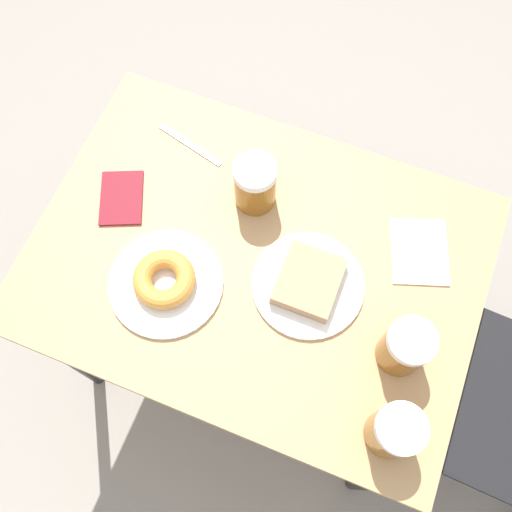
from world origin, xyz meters
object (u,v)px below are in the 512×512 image
object	(u,v)px
napkin_folded	(419,252)
fork	(190,145)
beer_mug_center	(255,184)
beer_mug_right	(394,431)
passport_near_edge	(122,198)
plate_with_donut	(165,281)
plate_with_cake	(308,283)
beer_mug_left	(405,347)

from	to	relation	value
napkin_folded	fork	bearing A→B (deg)	-96.40
beer_mug_center	beer_mug_right	bearing A→B (deg)	48.07
beer_mug_right	passport_near_edge	bearing A→B (deg)	-110.93
plate_with_donut	fork	bearing A→B (deg)	-164.43
napkin_folded	fork	world-z (taller)	same
beer_mug_center	plate_with_donut	bearing A→B (deg)	-21.17
plate_with_cake	fork	xyz separation A→B (m)	(-0.21, -0.35, -0.01)
beer_mug_center	passport_near_edge	distance (m)	0.29
beer_mug_right	plate_with_cake	bearing A→B (deg)	-133.19
plate_with_donut	passport_near_edge	distance (m)	0.22
beer_mug_left	passport_near_edge	world-z (taller)	beer_mug_left
plate_with_donut	plate_with_cake	bearing A→B (deg)	110.86
passport_near_edge	beer_mug_center	bearing A→B (deg)	111.74
beer_mug_center	fork	size ratio (longest dim) A/B	0.74
beer_mug_right	napkin_folded	size ratio (longest dim) A/B	0.71
beer_mug_left	beer_mug_center	distance (m)	0.43
beer_mug_left	napkin_folded	world-z (taller)	beer_mug_left
beer_mug_left	napkin_folded	size ratio (longest dim) A/B	0.71
plate_with_donut	passport_near_edge	xyz separation A→B (m)	(-0.14, -0.17, -0.01)
beer_mug_left	passport_near_edge	xyz separation A→B (m)	(-0.11, -0.63, -0.06)
beer_mug_left	napkin_folded	bearing A→B (deg)	-175.28
napkin_folded	passport_near_edge	size ratio (longest dim) A/B	1.15
beer_mug_center	beer_mug_right	xyz separation A→B (m)	(0.36, 0.40, 0.00)
plate_with_donut	beer_mug_right	distance (m)	0.51
beer_mug_right	beer_mug_left	bearing A→B (deg)	-170.93
beer_mug_left	fork	xyz separation A→B (m)	(-0.28, -0.55, -0.06)
beer_mug_left	beer_mug_right	size ratio (longest dim) A/B	1.00
beer_mug_right	fork	xyz separation A→B (m)	(-0.42, -0.58, -0.06)
beer_mug_right	passport_near_edge	world-z (taller)	beer_mug_right
beer_mug_center	beer_mug_right	distance (m)	0.53
beer_mug_center	passport_near_edge	xyz separation A→B (m)	(0.10, -0.26, -0.06)
plate_with_cake	napkin_folded	world-z (taller)	plate_with_cake
plate_with_cake	beer_mug_left	bearing A→B (deg)	71.76
plate_with_cake	beer_mug_left	world-z (taller)	beer_mug_left
fork	napkin_folded	bearing A→B (deg)	83.60
fork	passport_near_edge	xyz separation A→B (m)	(0.17, -0.08, 0.00)
plate_with_cake	beer_mug_left	xyz separation A→B (m)	(0.07, 0.20, 0.05)
plate_with_cake	plate_with_donut	bearing A→B (deg)	-69.14
beer_mug_center	fork	bearing A→B (deg)	-110.84
fork	passport_near_edge	bearing A→B (deg)	-25.02
plate_with_cake	beer_mug_center	distance (m)	0.23
napkin_folded	passport_near_edge	world-z (taller)	passport_near_edge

